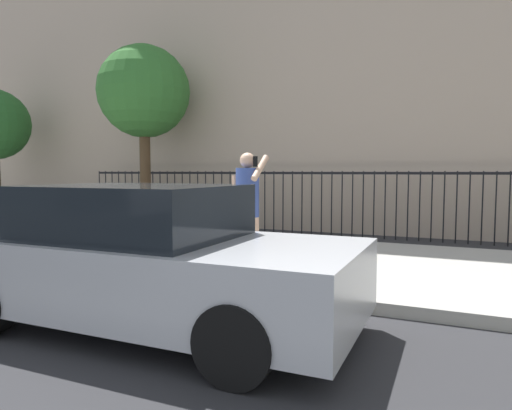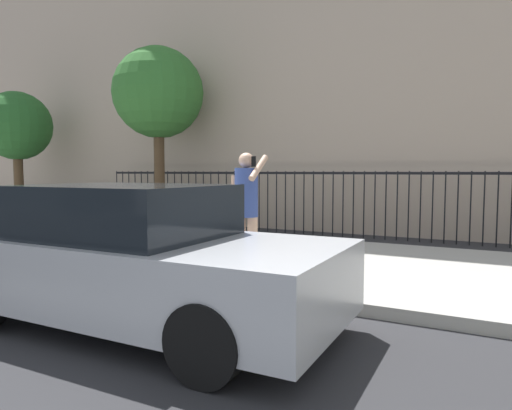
% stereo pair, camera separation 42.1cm
% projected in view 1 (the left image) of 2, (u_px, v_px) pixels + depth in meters
% --- Properties ---
extents(ground_plane, '(60.00, 60.00, 0.00)m').
position_uv_depth(ground_plane, '(125.00, 284.00, 6.47)').
color(ground_plane, '#28282B').
extents(sidewalk, '(28.00, 4.40, 0.15)m').
position_uv_depth(sidewalk, '(205.00, 253.00, 8.46)').
color(sidewalk, '#9E9B93').
rests_on(sidewalk, ground).
extents(building_facade, '(28.00, 4.00, 11.71)m').
position_uv_depth(building_facade, '(311.00, 30.00, 13.76)').
color(building_facade, tan).
rests_on(building_facade, ground).
extents(iron_fence, '(12.03, 0.04, 1.60)m').
position_uv_depth(iron_fence, '(278.00, 194.00, 11.75)').
color(iron_fence, black).
rests_on(iron_fence, ground).
extents(parked_hatchback, '(4.23, 1.91, 1.45)m').
position_uv_depth(parked_hatchback, '(147.00, 259.00, 4.63)').
color(parked_hatchback, '#ADAFB5').
rests_on(parked_hatchback, ground).
extents(pedestrian_on_phone, '(0.65, 0.50, 1.71)m').
position_uv_depth(pedestrian_on_phone, '(246.00, 202.00, 6.65)').
color(pedestrian_on_phone, tan).
rests_on(pedestrian_on_phone, sidewalk).
extents(street_bench, '(1.60, 0.45, 0.95)m').
position_uv_depth(street_bench, '(111.00, 212.00, 10.63)').
color(street_bench, brown).
rests_on(street_bench, sidewalk).
extents(street_tree_mid, '(2.49, 2.49, 5.00)m').
position_uv_depth(street_tree_mid, '(144.00, 93.00, 12.37)').
color(street_tree_mid, '#4C3823').
rests_on(street_tree_mid, ground).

